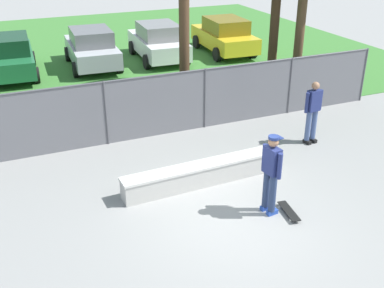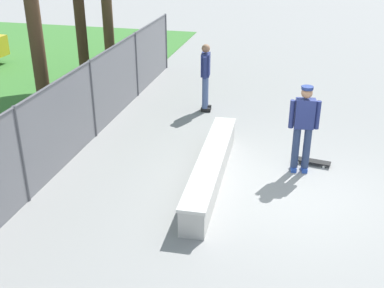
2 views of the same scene
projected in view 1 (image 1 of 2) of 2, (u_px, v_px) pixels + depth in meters
name	position (u px, v px, depth m)	size (l,w,h in m)	color
ground_plane	(231.00, 217.00, 10.21)	(80.00, 80.00, 0.00)	gray
grass_strip	(87.00, 53.00, 22.64)	(27.19, 20.00, 0.02)	#3D7A33
concrete_ledge	(203.00, 174.00, 11.39)	(4.08, 0.63, 0.55)	#B7B5AD
skateboarder	(271.00, 171.00, 9.95)	(0.33, 0.60, 1.84)	#2647A5
skateboard	(289.00, 211.00, 10.29)	(0.32, 0.82, 0.09)	black
chainlink_fence	(157.00, 103.00, 13.67)	(15.26, 0.07, 1.87)	#4C4C51
car_green	(9.00, 56.00, 19.00)	(2.18, 4.29, 1.66)	#1E6638
car_silver	(92.00, 48.00, 20.24)	(2.18, 4.29, 1.66)	#B7BABF
car_white	(158.00, 42.00, 21.29)	(2.18, 4.29, 1.66)	silver
car_yellow	(224.00, 36.00, 22.39)	(2.18, 4.29, 1.66)	gold
bystander	(313.00, 110.00, 13.21)	(0.60, 0.31, 1.82)	black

